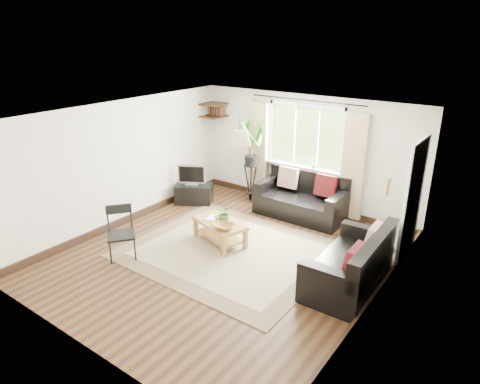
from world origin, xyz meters
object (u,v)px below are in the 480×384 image
Objects in this scene: sofa_back at (301,197)px; palm_stand at (251,161)px; folding_chair at (121,236)px; sofa_right at (350,260)px; tv_stand at (194,194)px; coffee_table at (220,232)px.

palm_stand is at bearing 176.01° from sofa_back.
sofa_back is at bearing 13.93° from folding_chair.
sofa_right is at bearing -31.74° from palm_stand.
tv_stand is at bearing -138.63° from palm_stand.
sofa_back is at bearing -136.89° from sofa_right.
folding_chair is (0.75, -2.62, 0.25)m from tv_stand.
coffee_table is at bearing -64.91° from tv_stand.
tv_stand is (-4.05, 1.09, -0.20)m from sofa_right.
folding_chair is at bearing -103.68° from tv_stand.
coffee_table is at bearing -89.52° from sofa_right.
tv_stand is at bearing 54.23° from folding_chair.
palm_stand reaches higher than tv_stand.
tv_stand is (-1.64, 1.16, 0.00)m from coffee_table.
sofa_back is at bearing -11.65° from tv_stand.
sofa_back is at bearing -4.12° from palm_stand.
coffee_table is at bearing 6.86° from folding_chair.
sofa_back is 2.30× the size of tv_stand.
sofa_right is at bearing 1.70° from coffee_table.
folding_chair reaches higher than sofa_back.
tv_stand reaches higher than coffee_table.
folding_chair is at bearing -93.23° from palm_stand.
tv_stand is 0.85× the size of folding_chair.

